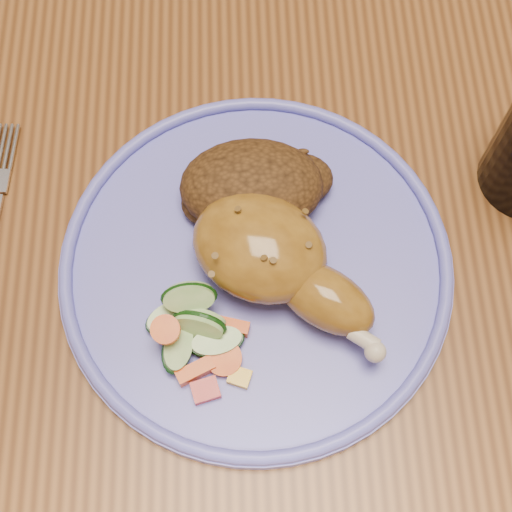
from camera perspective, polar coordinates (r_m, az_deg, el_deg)
The scene contains 7 objects.
ground at distance 1.30m, azimuth 2.10°, elevation -9.24°, with size 4.00×4.00×0.00m, color #53311C.
dining_table at distance 0.67m, azimuth 4.03°, elevation 4.47°, with size 0.90×1.40×0.75m.
plate at distance 0.54m, azimuth 0.00°, elevation -0.87°, with size 0.30×0.30×0.01m, color #6667DA.
plate_rim at distance 0.53m, azimuth 0.00°, elevation -0.42°, with size 0.30×0.30×0.01m, color #6667DA.
chicken_leg at distance 0.51m, azimuth 1.55°, elevation -0.28°, with size 0.15×0.15×0.05m.
rice_pilaf at distance 0.55m, azimuth -0.11°, elevation 5.58°, with size 0.12×0.08×0.05m.
vegetable_pile at distance 0.51m, azimuth -4.98°, elevation -6.00°, with size 0.08×0.09×0.04m.
Camera 1 is at (-0.06, -0.31, 1.26)m, focal length 50.00 mm.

